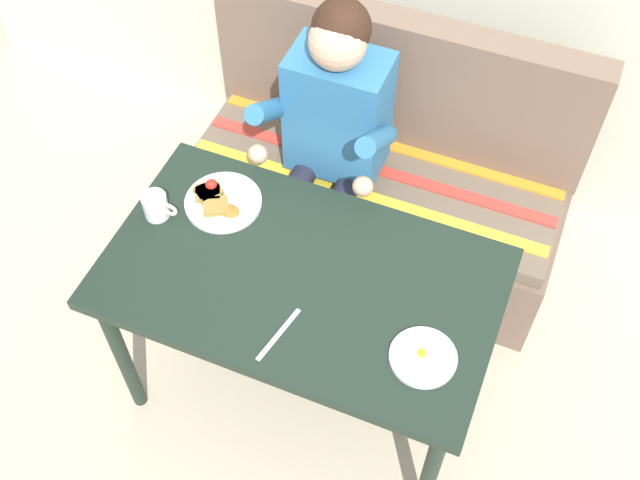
{
  "coord_description": "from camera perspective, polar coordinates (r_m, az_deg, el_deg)",
  "views": [
    {
      "loc": [
        0.55,
        -1.19,
        2.66
      ],
      "look_at": [
        0.0,
        0.15,
        0.72
      ],
      "focal_mm": 43.44,
      "sensor_mm": 36.0,
      "label": 1
    }
  ],
  "objects": [
    {
      "name": "ground_plane",
      "position": [
        2.96,
        -1.12,
        -10.56
      ],
      "size": [
        8.0,
        8.0,
        0.0
      ],
      "primitive_type": "plane",
      "color": "beige"
    },
    {
      "name": "table",
      "position": [
        2.4,
        -1.36,
        -3.69
      ],
      "size": [
        1.2,
        0.7,
        0.73
      ],
      "color": "black",
      "rests_on": "ground"
    },
    {
      "name": "couch",
      "position": [
        3.09,
        4.34,
        4.11
      ],
      "size": [
        1.44,
        0.56,
        1.0
      ],
      "color": "brown",
      "rests_on": "ground"
    },
    {
      "name": "person",
      "position": [
        2.7,
        0.79,
        8.1
      ],
      "size": [
        0.45,
        0.61,
        1.21
      ],
      "color": "teal",
      "rests_on": "ground"
    },
    {
      "name": "plate_breakfast",
      "position": [
        2.51,
        -7.36,
        2.89
      ],
      "size": [
        0.25,
        0.25,
        0.05
      ],
      "color": "white",
      "rests_on": "table"
    },
    {
      "name": "plate_eggs",
      "position": [
        2.19,
        7.6,
        -8.54
      ],
      "size": [
        0.19,
        0.19,
        0.04
      ],
      "color": "white",
      "rests_on": "table"
    },
    {
      "name": "coffee_mug",
      "position": [
        2.49,
        -11.98,
        2.51
      ],
      "size": [
        0.12,
        0.08,
        0.09
      ],
      "color": "white",
      "rests_on": "table"
    },
    {
      "name": "knife",
      "position": [
        2.22,
        -3.07,
        -6.96
      ],
      "size": [
        0.06,
        0.2,
        0.0
      ],
      "primitive_type": "cube",
      "rotation": [
        0.0,
        0.0,
        -0.21
      ],
      "color": "silver",
      "rests_on": "table"
    }
  ]
}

